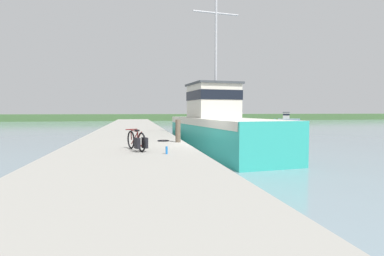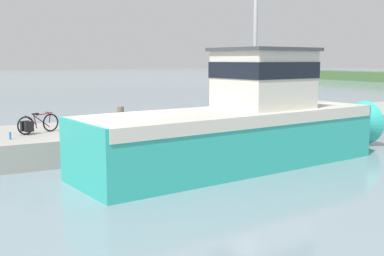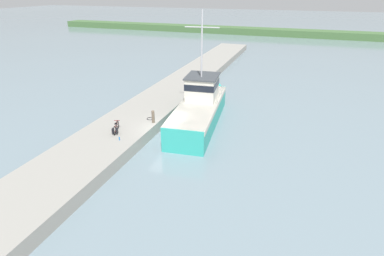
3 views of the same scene
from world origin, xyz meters
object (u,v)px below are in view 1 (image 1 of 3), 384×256
boat_red_outer (288,119)px  fishing_boat_main (217,126)px  mooring_post (178,131)px  bicycle_touring (138,141)px  water_bottle_on_curb (167,150)px

boat_red_outer → fishing_boat_main: bearing=174.6°
fishing_boat_main → mooring_post: 4.53m
bicycle_touring → water_bottle_on_curb: bicycle_touring is taller
fishing_boat_main → water_bottle_on_curb: 8.10m
boat_red_outer → mooring_post: (-29.37, -44.06, 0.68)m
fishing_boat_main → water_bottle_on_curb: fishing_boat_main is taller
fishing_boat_main → bicycle_touring: (-4.65, -6.17, -0.18)m
boat_red_outer → water_bottle_on_curb: boat_red_outer is taller
fishing_boat_main → water_bottle_on_curb: (-3.73, -7.17, -0.39)m
mooring_post → water_bottle_on_curb: bearing=-103.9°
bicycle_touring → fishing_boat_main: bearing=32.2°
fishing_boat_main → boat_red_outer: fishing_boat_main is taller
bicycle_touring → water_bottle_on_curb: bearing=-68.3°
mooring_post → boat_red_outer: bearing=56.3°
bicycle_touring → mooring_post: 3.21m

